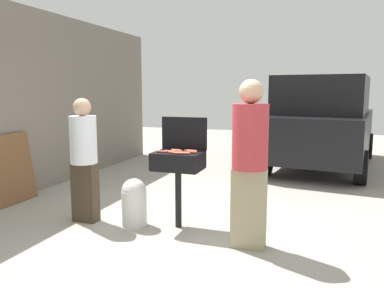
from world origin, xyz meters
name	(u,v)px	position (x,y,z in m)	size (l,w,h in m)	color
ground_plane	(184,231)	(0.00, 0.00, 0.00)	(24.00, 24.00, 0.00)	#9E998E
house_wall_side	(30,101)	(-3.15, 1.00, 1.54)	(0.24, 8.00, 3.08)	slate
bbq_grill	(178,164)	(-0.12, 0.11, 0.82)	(0.60, 0.44, 0.96)	black
grill_lid_open	(184,133)	(-0.12, 0.33, 1.17)	(0.60, 0.05, 0.42)	black
hot_dog_0	(185,153)	(0.02, -0.01, 0.98)	(0.03, 0.03, 0.13)	#C6593D
hot_dog_1	(173,153)	(-0.14, -0.01, 0.98)	(0.03, 0.03, 0.13)	#B74C33
hot_dog_2	(192,151)	(0.04, 0.19, 0.98)	(0.03, 0.03, 0.13)	#C6593D
hot_dog_3	(182,152)	(-0.04, 0.02, 0.98)	(0.03, 0.03, 0.13)	#AD4228
hot_dog_4	(176,150)	(-0.17, 0.17, 0.98)	(0.03, 0.03, 0.13)	#B74C33
hot_dog_5	(192,152)	(0.07, 0.08, 0.98)	(0.03, 0.03, 0.13)	#AD4228
hot_dog_6	(189,151)	(0.01, 0.16, 0.98)	(0.03, 0.03, 0.13)	#AD4228
hot_dog_7	(177,151)	(-0.13, 0.12, 0.98)	(0.03, 0.03, 0.13)	#B74C33
hot_dog_8	(170,151)	(-0.21, 0.06, 0.98)	(0.03, 0.03, 0.13)	#B74C33
hot_dog_9	(162,152)	(-0.29, 0.01, 0.98)	(0.03, 0.03, 0.13)	#B74C33
hot_dog_10	(178,153)	(-0.06, -0.04, 0.98)	(0.03, 0.03, 0.13)	#AD4228
propane_tank	(134,201)	(-0.67, -0.03, 0.32)	(0.32, 0.32, 0.62)	silver
person_left	(84,156)	(-1.36, -0.08, 0.88)	(0.34, 0.34, 1.63)	#3F3323
person_right	(250,158)	(0.84, -0.22, 1.00)	(0.39, 0.39, 1.84)	gray
parked_minivan	(323,121)	(1.54, 4.87, 1.03)	(2.48, 4.61, 2.02)	black
leaning_board	(10,169)	(-2.90, 0.23, 0.53)	(0.03, 0.90, 1.07)	brown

